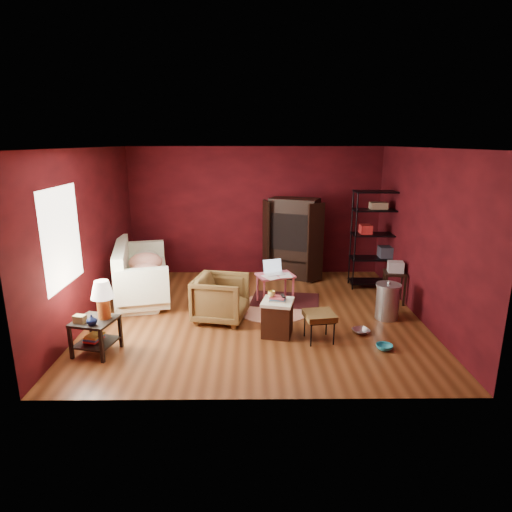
% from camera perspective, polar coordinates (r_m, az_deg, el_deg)
% --- Properties ---
extents(room, '(5.54, 5.04, 2.84)m').
position_cam_1_polar(room, '(7.01, -0.31, 2.73)').
color(room, brown).
rests_on(room, ground).
extents(sofa, '(0.91, 2.00, 0.75)m').
position_cam_1_polar(sofa, '(8.46, -15.25, -2.84)').
color(sofa, white).
rests_on(sofa, ground).
extents(armchair, '(0.91, 0.95, 0.84)m').
position_cam_1_polar(armchair, '(7.13, -4.70, -5.36)').
color(armchair, black).
rests_on(armchair, ground).
extents(pet_bowl_steel, '(0.27, 0.14, 0.26)m').
position_cam_1_polar(pet_bowl_steel, '(6.93, 13.87, -8.97)').
color(pet_bowl_steel, '#B5B7BC').
rests_on(pet_bowl_steel, ground).
extents(pet_bowl_turquoise, '(0.25, 0.16, 0.24)m').
position_cam_1_polar(pet_bowl_turquoise, '(6.51, 16.79, -10.91)').
color(pet_bowl_turquoise, teal).
rests_on(pet_bowl_turquoise, ground).
extents(vase, '(0.18, 0.18, 0.14)m').
position_cam_1_polar(vase, '(6.21, -21.06, -7.98)').
color(vase, '#0B153A').
rests_on(vase, side_table).
extents(mug, '(0.13, 0.12, 0.11)m').
position_cam_1_polar(mug, '(6.48, 2.08, -4.98)').
color(mug, '#FFF37C').
rests_on(mug, hamper).
extents(side_table, '(0.64, 0.64, 1.05)m').
position_cam_1_polar(side_table, '(6.37, -20.21, -6.80)').
color(side_table, black).
rests_on(side_table, ground).
extents(sofa_cushions, '(1.40, 2.41, 0.95)m').
position_cam_1_polar(sofa_cushions, '(8.44, -15.27, -2.26)').
color(sofa_cushions, white).
rests_on(sofa_cushions, sofa).
extents(hamper, '(0.55, 0.55, 0.64)m').
position_cam_1_polar(hamper, '(6.62, 2.87, -8.14)').
color(hamper, '#3E1C0E').
rests_on(hamper, ground).
extents(footstool, '(0.49, 0.49, 0.44)m').
position_cam_1_polar(footstool, '(6.47, 8.46, -7.99)').
color(footstool, black).
rests_on(footstool, ground).
extents(rug_round, '(1.70, 1.70, 0.01)m').
position_cam_1_polar(rug_round, '(7.73, 2.26, -6.92)').
color(rug_round, beige).
rests_on(rug_round, ground).
extents(rug_oriental, '(1.37, 1.02, 0.01)m').
position_cam_1_polar(rug_oriental, '(8.10, 3.92, -5.84)').
color(rug_oriental, '#4A1316').
rests_on(rug_oriental, ground).
extents(laptop_desk, '(0.75, 0.65, 0.80)m').
position_cam_1_polar(laptop_desk, '(7.81, 2.55, -2.90)').
color(laptop_desk, pink).
rests_on(laptop_desk, ground).
extents(tv_armoire, '(1.26, 1.02, 1.73)m').
position_cam_1_polar(tv_armoire, '(9.26, 5.00, 2.55)').
color(tv_armoire, black).
rests_on(tv_armoire, ground).
extents(wire_shelving, '(0.97, 0.43, 1.97)m').
position_cam_1_polar(wire_shelving, '(8.90, 15.81, 2.69)').
color(wire_shelving, black).
rests_on(wire_shelving, ground).
extents(small_stand, '(0.45, 0.45, 0.78)m').
position_cam_1_polar(small_stand, '(8.23, 18.06, -2.04)').
color(small_stand, black).
rests_on(small_stand, ground).
extents(trash_can, '(0.55, 0.55, 0.66)m').
position_cam_1_polar(trash_can, '(7.53, 17.12, -5.77)').
color(trash_can, silver).
rests_on(trash_can, ground).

